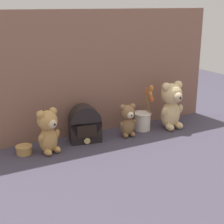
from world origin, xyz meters
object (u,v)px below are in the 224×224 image
(decorative_tin_tall, at_px, (24,150))
(teddy_bear_large, at_px, (172,104))
(teddy_bear_small, at_px, (128,119))
(teddy_bear_medium, at_px, (48,130))
(vintage_radio, at_px, (85,125))
(flower_vase, at_px, (143,119))

(decorative_tin_tall, bearing_deg, teddy_bear_large, -2.82)
(teddy_bear_small, relative_size, decorative_tin_tall, 2.30)
(teddy_bear_large, xyz_separation_m, teddy_bear_medium, (-0.81, -0.00, -0.03))
(teddy_bear_large, height_order, vintage_radio, teddy_bear_large)
(teddy_bear_medium, relative_size, vintage_radio, 1.14)
(vintage_radio, relative_size, decorative_tin_tall, 2.45)
(teddy_bear_large, height_order, teddy_bear_small, teddy_bear_large)
(teddy_bear_medium, xyz_separation_m, vintage_radio, (0.23, 0.06, -0.03))
(teddy_bear_large, distance_m, decorative_tin_tall, 0.95)
(teddy_bear_small, relative_size, flower_vase, 0.68)
(teddy_bear_large, bearing_deg, flower_vase, 162.15)
(teddy_bear_medium, distance_m, decorative_tin_tall, 0.17)
(flower_vase, bearing_deg, decorative_tin_tall, -179.16)
(teddy_bear_large, relative_size, vintage_radio, 1.41)
(teddy_bear_medium, height_order, vintage_radio, teddy_bear_medium)
(decorative_tin_tall, bearing_deg, vintage_radio, 1.53)
(flower_vase, bearing_deg, teddy_bear_small, -161.97)
(teddy_bear_medium, height_order, teddy_bear_small, teddy_bear_medium)
(teddy_bear_large, height_order, decorative_tin_tall, teddy_bear_large)
(teddy_bear_large, xyz_separation_m, vintage_radio, (-0.58, 0.06, -0.06))
(teddy_bear_small, relative_size, vintage_radio, 0.94)
(teddy_bear_small, bearing_deg, vintage_radio, 170.41)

